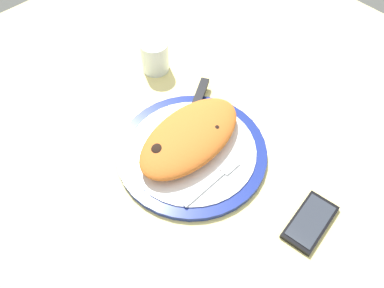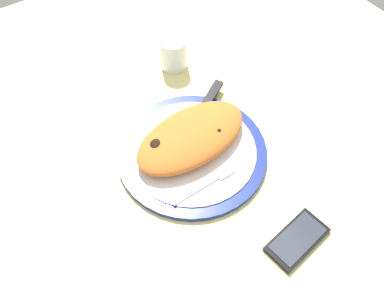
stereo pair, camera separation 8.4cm
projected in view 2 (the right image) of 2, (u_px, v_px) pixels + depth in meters
ground_plane at (192, 158)px, 88.59cm from camera, size 150.00×150.00×3.00cm
plate at (192, 152)px, 86.78cm from camera, size 32.35×32.35×1.57cm
calzone at (191, 137)px, 85.27cm from camera, size 27.54×16.72×4.66cm
fork at (210, 181)px, 81.16cm from camera, size 15.04×2.30×0.40cm
knife at (207, 103)px, 93.42cm from camera, size 19.63×12.86×1.20cm
smartphone at (297, 239)px, 75.04cm from camera, size 13.06×8.00×1.16cm
water_glass at (174, 55)px, 101.18cm from camera, size 6.83×6.83×8.12cm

